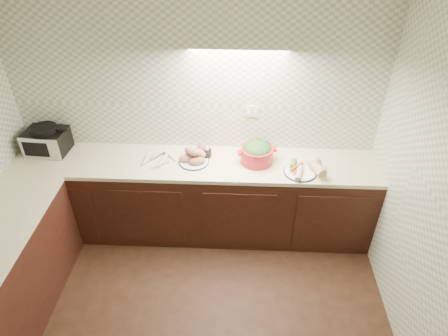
{
  "coord_description": "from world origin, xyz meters",
  "views": [
    {
      "loc": [
        0.44,
        -1.69,
        3.16
      ],
      "look_at": [
        0.3,
        1.25,
        1.02
      ],
      "focal_mm": 32.0,
      "sensor_mm": 36.0,
      "label": 1
    }
  ],
  "objects_px": {
    "sweet_potato_plate": "(194,157)",
    "onion_bowl": "(203,151)",
    "toaster_oven": "(47,140)",
    "veg_plate": "(307,166)",
    "parsnip_pile": "(161,158)",
    "dutch_oven": "(257,152)"
  },
  "relations": [
    {
      "from": "toaster_oven",
      "to": "sweet_potato_plate",
      "type": "bearing_deg",
      "value": -0.74
    },
    {
      "from": "onion_bowl",
      "to": "veg_plate",
      "type": "height_order",
      "value": "veg_plate"
    },
    {
      "from": "toaster_oven",
      "to": "veg_plate",
      "type": "xyz_separation_m",
      "value": [
        2.59,
        -0.22,
        -0.08
      ]
    },
    {
      "from": "sweet_potato_plate",
      "to": "onion_bowl",
      "type": "bearing_deg",
      "value": 56.96
    },
    {
      "from": "sweet_potato_plate",
      "to": "veg_plate",
      "type": "height_order",
      "value": "sweet_potato_plate"
    },
    {
      "from": "parsnip_pile",
      "to": "onion_bowl",
      "type": "bearing_deg",
      "value": 14.62
    },
    {
      "from": "toaster_oven",
      "to": "onion_bowl",
      "type": "xyz_separation_m",
      "value": [
        1.57,
        -0.0,
        -0.08
      ]
    },
    {
      "from": "parsnip_pile",
      "to": "sweet_potato_plate",
      "type": "bearing_deg",
      "value": -2.11
    },
    {
      "from": "veg_plate",
      "to": "onion_bowl",
      "type": "bearing_deg",
      "value": 168.05
    },
    {
      "from": "sweet_potato_plate",
      "to": "dutch_oven",
      "type": "bearing_deg",
      "value": 3.41
    },
    {
      "from": "toaster_oven",
      "to": "dutch_oven",
      "type": "height_order",
      "value": "toaster_oven"
    },
    {
      "from": "toaster_oven",
      "to": "onion_bowl",
      "type": "height_order",
      "value": "toaster_oven"
    },
    {
      "from": "parsnip_pile",
      "to": "onion_bowl",
      "type": "distance_m",
      "value": 0.42
    },
    {
      "from": "sweet_potato_plate",
      "to": "onion_bowl",
      "type": "relative_size",
      "value": 1.8
    },
    {
      "from": "toaster_oven",
      "to": "sweet_potato_plate",
      "type": "relative_size",
      "value": 1.37
    },
    {
      "from": "dutch_oven",
      "to": "parsnip_pile",
      "type": "bearing_deg",
      "value": 167.98
    },
    {
      "from": "toaster_oven",
      "to": "veg_plate",
      "type": "bearing_deg",
      "value": -0.96
    },
    {
      "from": "sweet_potato_plate",
      "to": "veg_plate",
      "type": "distance_m",
      "value": 1.09
    },
    {
      "from": "sweet_potato_plate",
      "to": "onion_bowl",
      "type": "xyz_separation_m",
      "value": [
        0.08,
        0.12,
        -0.01
      ]
    },
    {
      "from": "toaster_oven",
      "to": "onion_bowl",
      "type": "distance_m",
      "value": 1.58
    },
    {
      "from": "toaster_oven",
      "to": "veg_plate",
      "type": "height_order",
      "value": "toaster_oven"
    },
    {
      "from": "onion_bowl",
      "to": "veg_plate",
      "type": "xyz_separation_m",
      "value": [
        1.01,
        -0.21,
        0.0
      ]
    }
  ]
}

